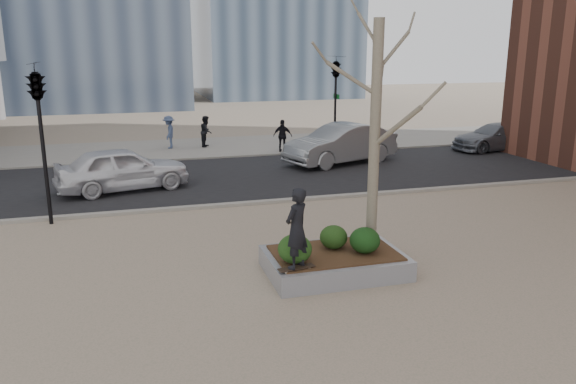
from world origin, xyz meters
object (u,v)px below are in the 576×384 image
object	(u,v)px
skateboard	(296,269)
police_car	(122,169)
skateboarder	(297,228)
planter	(334,263)

from	to	relation	value
skateboard	police_car	world-z (taller)	police_car
skateboarder	police_car	bearing A→B (deg)	-108.82
planter	skateboard	size ratio (longest dim) A/B	3.85
skateboarder	police_car	size ratio (longest dim) A/B	0.37
skateboard	police_car	size ratio (longest dim) A/B	0.17
skateboarder	planter	bearing A→B (deg)	174.80
skateboarder	police_car	distance (m)	10.31
planter	skateboard	xyz separation A→B (m)	(-1.10, -0.71, 0.26)
skateboard	skateboarder	world-z (taller)	skateboarder
planter	police_car	bearing A→B (deg)	116.48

